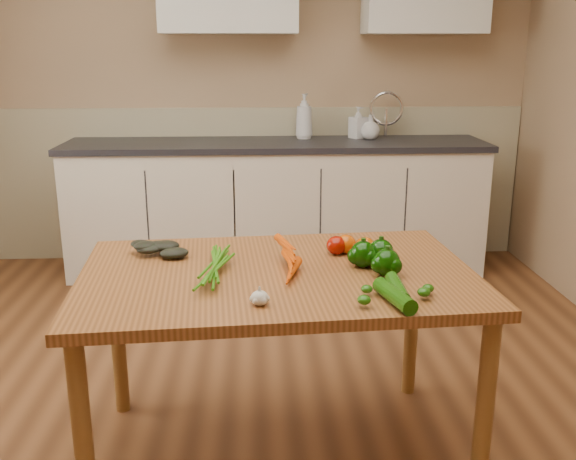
# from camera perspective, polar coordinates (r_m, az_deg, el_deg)

# --- Properties ---
(room) EXTENTS (4.04, 5.04, 2.64)m
(room) POSITION_cam_1_polar(r_m,az_deg,el_deg) (2.33, -4.48, 9.29)
(room) COLOR brown
(room) RESTS_ON ground
(counter_run) EXTENTS (2.84, 0.64, 1.14)m
(counter_run) POSITION_cam_1_polar(r_m,az_deg,el_deg) (4.46, -0.91, 2.25)
(counter_run) COLOR beige
(counter_run) RESTS_ON ground
(table) EXTENTS (1.45, 0.99, 0.75)m
(table) POSITION_cam_1_polar(r_m,az_deg,el_deg) (2.32, -0.92, -5.59)
(table) COLOR brown
(table) RESTS_ON ground
(soap_bottle_a) EXTENTS (0.16, 0.16, 0.31)m
(soap_bottle_a) POSITION_cam_1_polar(r_m,az_deg,el_deg) (4.50, 1.44, 10.07)
(soap_bottle_a) COLOR silver
(soap_bottle_a) RESTS_ON counter_run
(soap_bottle_b) EXTENTS (0.14, 0.14, 0.22)m
(soap_bottle_b) POSITION_cam_1_polar(r_m,az_deg,el_deg) (4.56, 6.24, 9.48)
(soap_bottle_b) COLOR silver
(soap_bottle_b) RESTS_ON counter_run
(soap_bottle_c) EXTENTS (0.17, 0.17, 0.17)m
(soap_bottle_c) POSITION_cam_1_polar(r_m,az_deg,el_deg) (4.52, 7.34, 9.07)
(soap_bottle_c) COLOR silver
(soap_bottle_c) RESTS_ON counter_run
(carrot_bunch) EXTENTS (0.27, 0.22, 0.07)m
(carrot_bunch) POSITION_cam_1_polar(r_m,az_deg,el_deg) (2.29, -2.02, -2.74)
(carrot_bunch) COLOR #D94905
(carrot_bunch) RESTS_ON table
(leafy_greens) EXTENTS (0.20, 0.18, 0.10)m
(leafy_greens) POSITION_cam_1_polar(r_m,az_deg,el_deg) (2.49, -11.50, -1.14)
(leafy_greens) COLOR black
(leafy_greens) RESTS_ON table
(garlic_bulb) EXTENTS (0.06, 0.06, 0.05)m
(garlic_bulb) POSITION_cam_1_polar(r_m,az_deg,el_deg) (1.99, -2.53, -6.05)
(garlic_bulb) COLOR beige
(garlic_bulb) RESTS_ON table
(pepper_a) EXTENTS (0.09, 0.09, 0.09)m
(pepper_a) POSITION_cam_1_polar(r_m,az_deg,el_deg) (2.34, 6.69, -2.15)
(pepper_a) COLOR #0A3102
(pepper_a) RESTS_ON table
(pepper_b) EXTENTS (0.09, 0.09, 0.09)m
(pepper_b) POSITION_cam_1_polar(r_m,az_deg,el_deg) (2.37, 8.25, -1.98)
(pepper_b) COLOR #0A3102
(pepper_b) RESTS_ON table
(pepper_c) EXTENTS (0.09, 0.09, 0.09)m
(pepper_c) POSITION_cam_1_polar(r_m,az_deg,el_deg) (2.26, 8.77, -2.87)
(pepper_c) COLOR #0A3102
(pepper_c) RESTS_ON table
(tomato_a) EXTENTS (0.08, 0.08, 0.07)m
(tomato_a) POSITION_cam_1_polar(r_m,az_deg,el_deg) (2.47, 4.33, -1.36)
(tomato_a) COLOR #8A0E02
(tomato_a) RESTS_ON table
(tomato_b) EXTENTS (0.08, 0.08, 0.07)m
(tomato_b) POSITION_cam_1_polar(r_m,az_deg,el_deg) (2.49, 5.14, -1.24)
(tomato_b) COLOR #BE4604
(tomato_b) RESTS_ON table
(tomato_c) EXTENTS (0.08, 0.08, 0.07)m
(tomato_c) POSITION_cam_1_polar(r_m,az_deg,el_deg) (2.47, 6.85, -1.43)
(tomato_c) COLOR #BE4604
(tomato_c) RESTS_ON table
(zucchini_a) EXTENTS (0.05, 0.20, 0.05)m
(zucchini_a) POSITION_cam_1_polar(r_m,az_deg,el_deg) (2.09, 9.71, -5.15)
(zucchini_a) COLOR #154507
(zucchini_a) RESTS_ON table
(zucchini_b) EXTENTS (0.11, 0.21, 0.05)m
(zucchini_b) POSITION_cam_1_polar(r_m,az_deg,el_deg) (2.03, 9.45, -5.80)
(zucchini_b) COLOR #154507
(zucchini_b) RESTS_ON table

